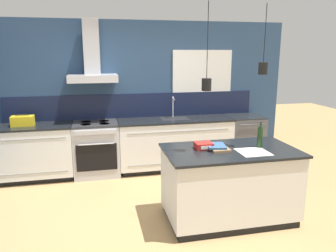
{
  "coord_description": "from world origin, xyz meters",
  "views": [
    {
      "loc": [
        -0.69,
        -3.79,
        2.06
      ],
      "look_at": [
        0.28,
        0.57,
        1.05
      ],
      "focal_mm": 35.0,
      "sensor_mm": 36.0,
      "label": 1
    }
  ],
  "objects_px": {
    "book_stack": "(217,147)",
    "yellow_toolbox": "(23,121)",
    "dishwasher": "(243,140)",
    "oven_range": "(96,149)",
    "red_supply_box": "(204,146)",
    "bottle_on_island": "(260,137)"
  },
  "relations": [
    {
      "from": "book_stack",
      "to": "yellow_toolbox",
      "type": "height_order",
      "value": "yellow_toolbox"
    },
    {
      "from": "bottle_on_island",
      "to": "red_supply_box",
      "type": "distance_m",
      "value": 0.7
    },
    {
      "from": "dishwasher",
      "to": "book_stack",
      "type": "bearing_deg",
      "value": -123.63
    },
    {
      "from": "book_stack",
      "to": "red_supply_box",
      "type": "height_order",
      "value": "red_supply_box"
    },
    {
      "from": "oven_range",
      "to": "red_supply_box",
      "type": "relative_size",
      "value": 4.36
    },
    {
      "from": "oven_range",
      "to": "book_stack",
      "type": "distance_m",
      "value": 2.42
    },
    {
      "from": "book_stack",
      "to": "dishwasher",
      "type": "bearing_deg",
      "value": 56.37
    },
    {
      "from": "bottle_on_island",
      "to": "book_stack",
      "type": "relative_size",
      "value": 1.01
    },
    {
      "from": "dishwasher",
      "to": "yellow_toolbox",
      "type": "distance_m",
      "value": 3.86
    },
    {
      "from": "dishwasher",
      "to": "red_supply_box",
      "type": "height_order",
      "value": "red_supply_box"
    },
    {
      "from": "book_stack",
      "to": "yellow_toolbox",
      "type": "relative_size",
      "value": 0.95
    },
    {
      "from": "red_supply_box",
      "to": "yellow_toolbox",
      "type": "xyz_separation_m",
      "value": [
        -2.41,
        1.84,
        0.04
      ]
    },
    {
      "from": "oven_range",
      "to": "red_supply_box",
      "type": "height_order",
      "value": "red_supply_box"
    },
    {
      "from": "oven_range",
      "to": "yellow_toolbox",
      "type": "distance_m",
      "value": 1.25
    },
    {
      "from": "red_supply_box",
      "to": "oven_range",
      "type": "bearing_deg",
      "value": 124.99
    },
    {
      "from": "book_stack",
      "to": "yellow_toolbox",
      "type": "xyz_separation_m",
      "value": [
        -2.57,
        1.89,
        0.06
      ]
    },
    {
      "from": "book_stack",
      "to": "yellow_toolbox",
      "type": "bearing_deg",
      "value": 143.65
    },
    {
      "from": "red_supply_box",
      "to": "yellow_toolbox",
      "type": "relative_size",
      "value": 0.61
    },
    {
      "from": "bottle_on_island",
      "to": "book_stack",
      "type": "height_order",
      "value": "bottle_on_island"
    },
    {
      "from": "bottle_on_island",
      "to": "red_supply_box",
      "type": "xyz_separation_m",
      "value": [
        -0.69,
        0.1,
        -0.1
      ]
    },
    {
      "from": "bottle_on_island",
      "to": "red_supply_box",
      "type": "bearing_deg",
      "value": 171.39
    },
    {
      "from": "oven_range",
      "to": "yellow_toolbox",
      "type": "xyz_separation_m",
      "value": [
        -1.13,
        0.0,
        0.54
      ]
    }
  ]
}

